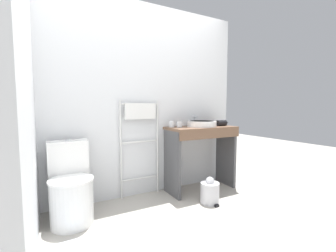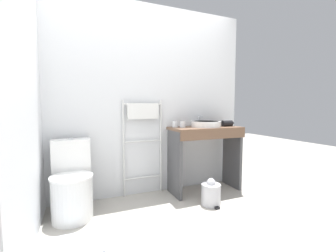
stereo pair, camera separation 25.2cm
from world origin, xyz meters
name	(u,v)px [view 2 (the right image)]	position (x,y,z in m)	size (l,w,h in m)	color
ground_plane	(196,244)	(0.00, 0.00, 0.00)	(12.00, 12.00, 0.00)	#A8A399
wall_back	(148,101)	(0.00, 1.30, 1.22)	(2.72, 0.12, 2.44)	silver
wall_side	(22,97)	(-1.30, 0.62, 1.22)	(0.12, 1.86, 2.44)	silver
toilet	(72,186)	(-0.95, 0.90, 0.32)	(0.41, 0.56, 0.80)	white
towel_radiator	(143,126)	(-0.11, 1.19, 0.90)	(0.52, 0.06, 1.22)	silver
vanity_counter	(205,148)	(0.70, 1.00, 0.59)	(0.94, 0.45, 0.87)	brown
sink_basin	(206,124)	(0.72, 1.01, 0.91)	(0.40, 0.40, 0.08)	white
faucet	(199,119)	(0.72, 1.19, 0.96)	(0.02, 0.10, 0.15)	silver
cup_near_wall	(175,124)	(0.31, 1.12, 0.91)	(0.07, 0.07, 0.08)	white
cup_near_edge	(183,124)	(0.40, 1.07, 0.91)	(0.07, 0.07, 0.08)	white
hair_dryer	(227,123)	(1.04, 0.99, 0.91)	(0.20, 0.17, 0.08)	black
trash_bin	(211,193)	(0.53, 0.60, 0.13)	(0.22, 0.26, 0.31)	silver
bath_mat	(67,246)	(-0.99, 0.36, 0.01)	(0.56, 0.36, 0.01)	#B2BCCC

